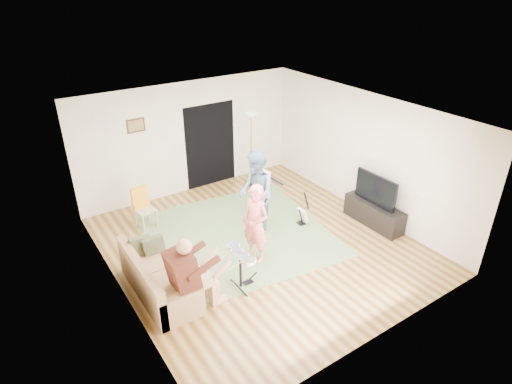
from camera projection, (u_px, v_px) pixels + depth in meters
floor at (260, 244)px, 8.62m from camera, size 6.00×6.00×0.00m
walls at (260, 184)px, 8.00m from camera, size 5.50×6.00×2.70m
ceiling at (260, 114)px, 7.37m from camera, size 6.00×6.00×0.00m
window_blinds at (108, 212)px, 6.70m from camera, size 0.00×2.05×2.05m
doorway at (210, 145)px, 10.61m from camera, size 2.10×0.00×2.10m
picture_frame at (136, 125)px, 9.33m from camera, size 0.42×0.03×0.32m
area_rug at (238, 235)px, 8.92m from camera, size 4.00×3.89×0.02m
sofa at (156, 282)px, 7.20m from camera, size 0.77×1.86×0.75m
drummer at (194, 281)px, 6.80m from camera, size 0.87×0.49×1.34m
drum_kit at (241, 272)px, 7.32m from camera, size 0.40×0.72×0.74m
singer at (256, 224)px, 7.84m from camera, size 0.52×0.65×1.55m
microphone at (265, 203)px, 7.76m from camera, size 0.06×0.06×0.24m
guitarist at (256, 192)px, 8.73m from camera, size 0.94×1.04×1.76m
guitar_held at (264, 176)px, 8.68m from camera, size 0.14×0.60×0.26m
guitar_spare at (303, 215)px, 9.22m from camera, size 0.28×0.25×0.77m
torchiere_lamp at (251, 137)px, 10.46m from camera, size 0.34×0.34×1.88m
dining_chair at (145, 213)px, 9.10m from camera, size 0.44×0.46×0.89m
tv_cabinet at (374, 214)px, 9.21m from camera, size 0.40×1.40×0.50m
television at (376, 189)px, 8.91m from camera, size 0.06×1.05×0.64m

